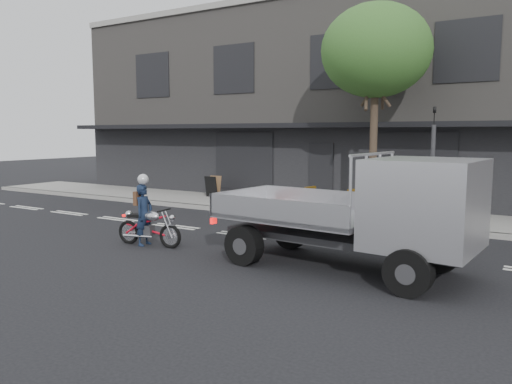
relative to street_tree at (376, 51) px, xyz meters
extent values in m
plane|color=black|center=(-2.20, -4.20, -5.28)|extent=(80.00, 80.00, 0.00)
cube|color=gray|center=(-2.20, 0.50, -5.20)|extent=(32.00, 3.20, 0.15)
cube|color=gray|center=(-2.20, -1.10, -5.20)|extent=(32.00, 0.20, 0.15)
cube|color=slate|center=(-2.20, 7.10, -1.28)|extent=(26.00, 10.00, 8.00)
cylinder|color=#382B21|center=(0.00, 0.00, -3.28)|extent=(0.24, 0.24, 4.00)
ellipsoid|color=#365D22|center=(0.00, 0.00, 0.02)|extent=(3.40, 3.40, 2.89)
cylinder|color=#2D2D30|center=(2.00, -0.85, -3.78)|extent=(0.12, 0.12, 3.00)
imported|color=black|center=(2.00, -0.85, -2.03)|extent=(0.08, 0.10, 0.50)
torus|color=black|center=(-4.11, -6.56, -4.99)|extent=(0.61, 0.16, 0.60)
torus|color=black|center=(-2.88, -6.41, -4.99)|extent=(0.61, 0.16, 0.60)
cube|color=#2D2D30|center=(-3.54, -6.49, -4.90)|extent=(0.33, 0.25, 0.25)
ellipsoid|color=silver|center=(-3.40, -6.48, -4.53)|extent=(0.52, 0.34, 0.24)
cube|color=black|center=(-3.83, -6.53, -4.55)|extent=(0.50, 0.27, 0.08)
cylinder|color=black|center=(-3.04, -6.43, -4.36)|extent=(0.10, 0.54, 0.03)
imported|color=#131F36|center=(-3.64, -6.49, -4.52)|extent=(0.43, 0.59, 1.52)
cylinder|color=black|center=(-0.53, -6.77, -4.86)|extent=(0.86, 0.37, 0.83)
cylinder|color=black|center=(-0.37, -4.91, -4.86)|extent=(0.86, 0.37, 0.83)
cylinder|color=black|center=(2.97, -7.06, -4.86)|extent=(0.86, 0.37, 0.83)
cylinder|color=black|center=(3.13, -5.20, -4.86)|extent=(0.86, 0.37, 0.83)
cube|color=#2D2D30|center=(1.30, -5.99, -4.67)|extent=(5.12, 1.51, 0.15)
cube|color=silver|center=(2.99, -6.13, -3.80)|extent=(2.02, 2.12, 1.65)
cube|color=black|center=(2.99, -6.13, -3.32)|extent=(1.79, 1.99, 0.60)
cube|color=#B6B7BC|center=(0.37, -5.91, -4.27)|extent=(3.46, 2.40, 0.11)
camera|label=1|loc=(5.04, -15.45, -2.50)|focal=35.00mm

